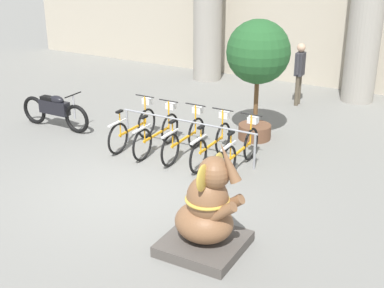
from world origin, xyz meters
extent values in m
plane|color=slate|center=(0.00, 0.00, 0.00)|extent=(60.00, 60.00, 0.00)
cylinder|color=gray|center=(2.37, 7.60, 2.50)|extent=(0.89, 0.89, 5.00)
cylinder|color=gray|center=(-1.44, 1.95, 0.38)|extent=(0.05, 0.05, 0.75)
cylinder|color=gray|center=(1.66, 1.95, 0.38)|extent=(0.05, 0.05, 0.75)
cylinder|color=gray|center=(0.11, 1.95, 0.75)|extent=(3.20, 0.04, 0.04)
torus|color=black|center=(-1.19, 2.35, 0.35)|extent=(0.05, 0.69, 0.69)
torus|color=black|center=(-1.19, 1.26, 0.35)|extent=(0.05, 0.69, 0.69)
cube|color=orange|center=(-1.19, 1.81, 0.40)|extent=(0.04, 0.99, 0.04)
cube|color=silver|center=(-1.19, 1.26, 0.71)|extent=(0.06, 0.58, 0.03)
cylinder|color=orange|center=(-1.19, 1.36, 0.63)|extent=(0.03, 0.03, 0.56)
cube|color=black|center=(-1.19, 1.36, 0.93)|extent=(0.08, 0.18, 0.04)
cylinder|color=orange|center=(-1.19, 2.31, 0.68)|extent=(0.03, 0.03, 0.66)
cylinder|color=black|center=(-1.19, 2.31, 1.01)|extent=(0.48, 0.03, 0.03)
cube|color=silver|center=(-1.19, 2.41, 0.87)|extent=(0.20, 0.16, 0.14)
torus|color=black|center=(-0.54, 2.31, 0.35)|extent=(0.05, 0.69, 0.69)
torus|color=black|center=(-0.54, 1.22, 0.35)|extent=(0.05, 0.69, 0.69)
cube|color=orange|center=(-0.54, 1.77, 0.40)|extent=(0.04, 0.99, 0.04)
cube|color=silver|center=(-0.54, 1.22, 0.71)|extent=(0.06, 0.58, 0.03)
cylinder|color=orange|center=(-0.54, 1.32, 0.63)|extent=(0.03, 0.03, 0.56)
cube|color=black|center=(-0.54, 1.32, 0.93)|extent=(0.08, 0.18, 0.04)
cylinder|color=orange|center=(-0.54, 2.27, 0.68)|extent=(0.03, 0.03, 0.66)
cylinder|color=black|center=(-0.54, 2.27, 1.01)|extent=(0.48, 0.03, 0.03)
cube|color=silver|center=(-0.54, 2.37, 0.87)|extent=(0.20, 0.16, 0.14)
torus|color=black|center=(0.11, 2.36, 0.35)|extent=(0.05, 0.69, 0.69)
torus|color=black|center=(0.11, 1.26, 0.35)|extent=(0.05, 0.69, 0.69)
cube|color=orange|center=(0.11, 1.81, 0.40)|extent=(0.04, 0.99, 0.04)
cube|color=silver|center=(0.11, 1.26, 0.71)|extent=(0.06, 0.58, 0.03)
cylinder|color=orange|center=(0.11, 1.36, 0.63)|extent=(0.03, 0.03, 0.56)
cube|color=black|center=(0.11, 1.36, 0.93)|extent=(0.08, 0.18, 0.04)
cylinder|color=orange|center=(0.11, 2.32, 0.68)|extent=(0.03, 0.03, 0.66)
cylinder|color=black|center=(0.11, 2.32, 1.01)|extent=(0.48, 0.03, 0.03)
cube|color=silver|center=(0.11, 2.42, 0.87)|extent=(0.20, 0.16, 0.14)
torus|color=black|center=(0.76, 2.35, 0.35)|extent=(0.05, 0.69, 0.69)
torus|color=black|center=(0.76, 1.26, 0.35)|extent=(0.05, 0.69, 0.69)
cube|color=orange|center=(0.76, 1.81, 0.40)|extent=(0.04, 0.99, 0.04)
cube|color=silver|center=(0.76, 1.26, 0.71)|extent=(0.06, 0.58, 0.03)
cylinder|color=orange|center=(0.76, 1.36, 0.63)|extent=(0.03, 0.03, 0.56)
cube|color=black|center=(0.76, 1.36, 0.93)|extent=(0.08, 0.18, 0.04)
cylinder|color=orange|center=(0.76, 2.31, 0.68)|extent=(0.03, 0.03, 0.66)
cylinder|color=black|center=(0.76, 2.31, 1.01)|extent=(0.48, 0.03, 0.03)
cube|color=silver|center=(0.76, 2.41, 0.87)|extent=(0.20, 0.16, 0.14)
torus|color=black|center=(1.41, 2.34, 0.35)|extent=(0.05, 0.69, 0.69)
torus|color=black|center=(1.41, 1.25, 0.35)|extent=(0.05, 0.69, 0.69)
cube|color=orange|center=(1.41, 1.80, 0.40)|extent=(0.04, 0.99, 0.04)
cube|color=silver|center=(1.41, 1.25, 0.71)|extent=(0.06, 0.58, 0.03)
cylinder|color=orange|center=(1.41, 1.35, 0.63)|extent=(0.03, 0.03, 0.56)
cube|color=black|center=(1.41, 1.35, 0.93)|extent=(0.08, 0.18, 0.04)
cylinder|color=orange|center=(1.41, 2.30, 0.68)|extent=(0.03, 0.03, 0.66)
cylinder|color=black|center=(1.41, 2.30, 1.01)|extent=(0.48, 0.03, 0.03)
cube|color=silver|center=(1.41, 2.40, 0.87)|extent=(0.20, 0.16, 0.14)
cube|color=#4C4742|center=(2.13, -1.08, 0.08)|extent=(1.16, 1.16, 0.17)
ellipsoid|color=brown|center=(2.13, -1.08, 0.46)|extent=(0.90, 0.79, 0.58)
ellipsoid|color=brown|center=(2.18, -1.08, 0.86)|extent=(0.63, 0.58, 0.74)
sphere|color=brown|center=(2.29, -1.08, 1.31)|extent=(0.48, 0.48, 0.48)
ellipsoid|color=gold|center=(2.23, -0.84, 1.31)|extent=(0.08, 0.34, 0.40)
ellipsoid|color=gold|center=(2.23, -1.32, 1.31)|extent=(0.08, 0.34, 0.40)
cone|color=brown|center=(2.50, -1.08, 1.51)|extent=(0.41, 0.17, 0.60)
cylinder|color=brown|center=(2.47, -0.95, 0.78)|extent=(0.47, 0.16, 0.42)
cylinder|color=brown|center=(2.47, -1.21, 0.78)|extent=(0.47, 0.16, 0.42)
torus|color=gold|center=(2.18, -1.08, 0.86)|extent=(0.66, 0.66, 0.05)
torus|color=black|center=(-2.78, 1.80, 0.35)|extent=(0.70, 0.09, 0.70)
torus|color=black|center=(-4.12, 1.80, 0.35)|extent=(0.70, 0.09, 0.70)
cube|color=black|center=(-3.45, 1.80, 0.53)|extent=(0.80, 0.22, 0.32)
ellipsoid|color=black|center=(-3.35, 1.80, 0.73)|extent=(0.40, 0.20, 0.20)
cube|color=black|center=(-3.63, 1.80, 0.73)|extent=(0.36, 0.18, 0.08)
cylinder|color=#99999E|center=(-2.83, 1.80, 0.63)|extent=(0.04, 0.04, 0.56)
cylinder|color=black|center=(-2.83, 1.80, 0.93)|extent=(0.03, 0.55, 0.03)
cylinder|color=brown|center=(1.03, 6.51, 0.41)|extent=(0.11, 0.11, 0.82)
cylinder|color=brown|center=(1.03, 6.34, 0.41)|extent=(0.11, 0.11, 0.82)
cube|color=#333338|center=(1.03, 6.43, 1.13)|extent=(0.20, 0.32, 0.62)
sphere|color=tan|center=(1.03, 6.43, 1.57)|extent=(0.22, 0.22, 0.22)
cylinder|color=#333338|center=(1.03, 6.63, 1.16)|extent=(0.07, 0.07, 0.56)
cylinder|color=#333338|center=(1.03, 6.23, 1.16)|extent=(0.07, 0.07, 0.56)
cylinder|color=brown|center=(1.00, 3.52, 0.16)|extent=(0.75, 0.75, 0.33)
cylinder|color=brown|center=(1.00, 3.52, 0.89)|extent=(0.10, 0.10, 1.13)
sphere|color=#235628|center=(1.00, 3.52, 2.02)|extent=(1.40, 1.40, 1.40)
camera|label=1|loc=(5.34, -7.19, 4.52)|focal=50.00mm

